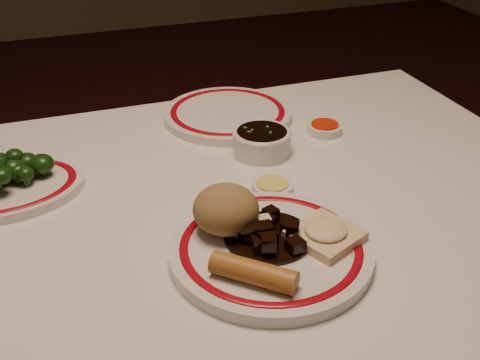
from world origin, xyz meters
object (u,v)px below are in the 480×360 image
(spring_roll, at_px, (253,272))
(fried_wonton, at_px, (325,233))
(dining_table, at_px, (212,275))
(soy_bowl, at_px, (262,142))
(broccoli_pile, at_px, (3,171))
(broccoli_plate, at_px, (5,189))
(main_plate, at_px, (271,250))
(rice_mound, at_px, (226,209))
(stirfry_heap, at_px, (267,234))

(spring_roll, height_order, fried_wonton, spring_roll)
(dining_table, relative_size, soy_bowl, 12.07)
(fried_wonton, relative_size, broccoli_pile, 0.72)
(spring_roll, relative_size, soy_bowl, 1.08)
(fried_wonton, xyz_separation_m, broccoli_plate, (-0.40, 0.29, -0.02))
(fried_wonton, xyz_separation_m, soy_bowl, (0.02, 0.29, -0.01))
(fried_wonton, height_order, broccoli_pile, broccoli_pile)
(main_plate, relative_size, broccoli_plate, 1.40)
(main_plate, bearing_deg, dining_table, 118.85)
(spring_roll, xyz_separation_m, broccoli_pile, (-0.28, 0.34, 0.01))
(fried_wonton, bearing_deg, dining_table, 139.20)
(broccoli_pile, bearing_deg, dining_table, -34.80)
(broccoli_pile, xyz_separation_m, soy_bowl, (0.42, -0.01, -0.02))
(rice_mound, height_order, spring_roll, rice_mound)
(main_plate, distance_m, rice_mound, 0.08)
(spring_roll, distance_m, broccoli_pile, 0.44)
(dining_table, relative_size, spring_roll, 11.23)
(spring_roll, bearing_deg, dining_table, 45.22)
(stirfry_heap, bearing_deg, dining_table, 120.84)
(fried_wonton, bearing_deg, broccoli_plate, 143.79)
(stirfry_heap, xyz_separation_m, broccoli_plate, (-0.32, 0.27, -0.02))
(stirfry_heap, height_order, broccoli_pile, broccoli_pile)
(dining_table, distance_m, soy_bowl, 0.26)
(rice_mound, xyz_separation_m, spring_roll, (-0.00, -0.11, -0.02))
(broccoli_pile, bearing_deg, soy_bowl, -1.47)
(main_plate, height_order, broccoli_pile, broccoli_pile)
(fried_wonton, relative_size, broccoli_plate, 0.43)
(spring_roll, bearing_deg, fried_wonton, -25.12)
(spring_roll, bearing_deg, broccoli_pile, 81.65)
(stirfry_heap, bearing_deg, fried_wonton, -16.45)
(stirfry_heap, bearing_deg, main_plate, -81.18)
(broccoli_pile, height_order, soy_bowl, broccoli_pile)
(spring_roll, height_order, broccoli_pile, broccoli_pile)
(broccoli_plate, xyz_separation_m, broccoli_pile, (0.00, 0.00, 0.03))
(soy_bowl, bearing_deg, dining_table, -129.88)
(stirfry_heap, xyz_separation_m, broccoli_pile, (-0.32, 0.27, 0.01))
(spring_roll, distance_m, broccoli_plate, 0.44)
(rice_mound, distance_m, broccoli_plate, 0.36)
(dining_table, distance_m, broccoli_pile, 0.35)
(main_plate, height_order, stirfry_heap, stirfry_heap)
(fried_wonton, bearing_deg, main_plate, 170.80)
(dining_table, relative_size, stirfry_heap, 10.12)
(broccoli_plate, bearing_deg, broccoli_pile, 50.20)
(broccoli_plate, relative_size, soy_bowl, 2.52)
(rice_mound, distance_m, stirfry_heap, 0.06)
(dining_table, bearing_deg, stirfry_heap, -59.16)
(fried_wonton, bearing_deg, broccoli_pile, 143.18)
(soy_bowl, bearing_deg, spring_roll, -112.98)
(spring_roll, height_order, broccoli_plate, spring_roll)
(broccoli_plate, bearing_deg, soy_bowl, -0.91)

